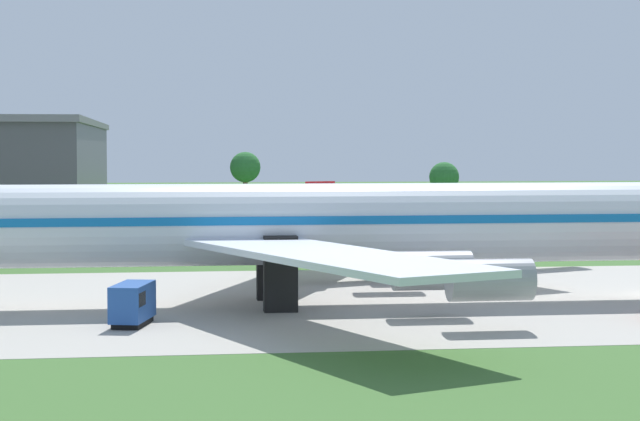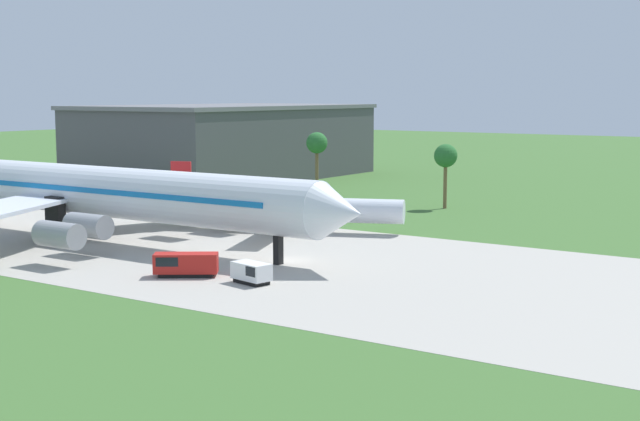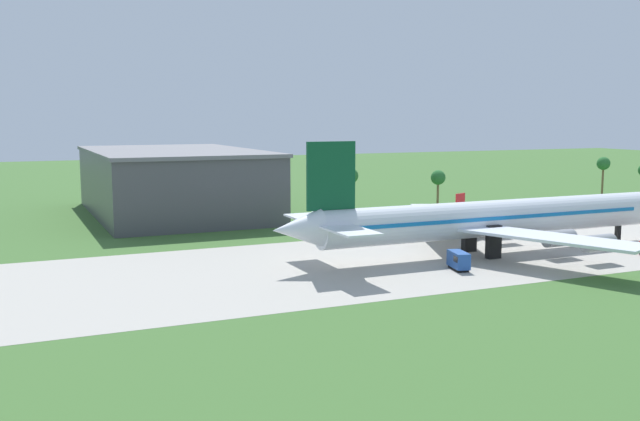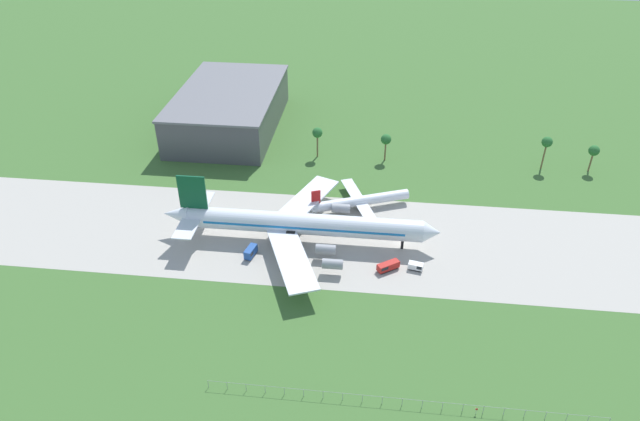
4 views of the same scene
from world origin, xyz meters
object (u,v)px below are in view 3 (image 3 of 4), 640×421
at_px(jet_airliner, 491,219).
at_px(terminal_building, 173,182).
at_px(baggage_tug, 459,260).
at_px(regional_aircraft, 498,217).

distance_m(jet_airliner, terminal_building, 80.80).
bearing_deg(jet_airliner, baggage_tug, -145.41).
relative_size(jet_airliner, terminal_building, 1.27).
height_order(regional_aircraft, terminal_building, terminal_building).
bearing_deg(baggage_tug, regional_aircraft, 43.70).
relative_size(regional_aircraft, baggage_tug, 5.85).
bearing_deg(regional_aircraft, jet_airliner, -130.73).
bearing_deg(baggage_tug, jet_airliner, 34.59).
height_order(jet_airliner, terminal_building, jet_airliner).
bearing_deg(regional_aircraft, baggage_tug, -136.30).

